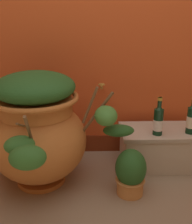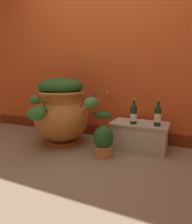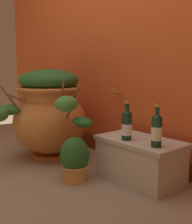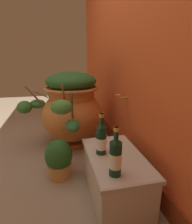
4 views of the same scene
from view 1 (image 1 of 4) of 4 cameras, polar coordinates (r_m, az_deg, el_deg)
name	(u,v)px [view 1 (image 1 of 4)]	position (r m, az deg, el deg)	size (l,w,h in m)	color
back_wall	(97,6)	(2.47, 0.26, 20.95)	(4.40, 0.33, 2.60)	#D15123
terracotta_urn	(38,129)	(2.07, -11.79, -3.46)	(1.29, 0.95, 0.86)	#C17033
stone_ledge	(160,146)	(2.42, 12.99, -6.77)	(0.67, 0.39, 0.33)	beige
wine_bottle_left	(192,119)	(2.32, 19.01, -1.27)	(0.08, 0.08, 0.31)	black
wine_bottle_middle	(158,120)	(2.22, 12.66, -1.59)	(0.08, 0.08, 0.31)	black
potted_shrub	(131,173)	(2.02, 7.11, -12.23)	(0.22, 0.23, 0.35)	#D68E4C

